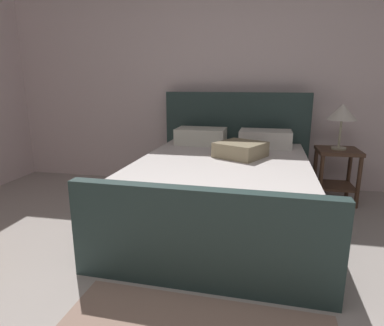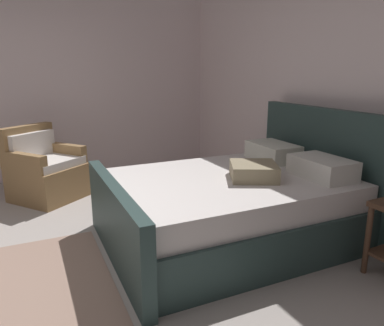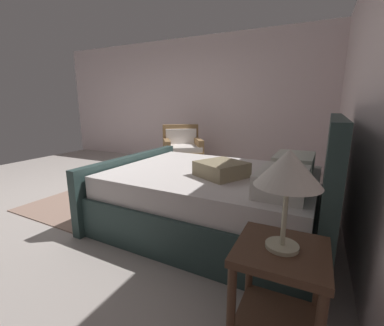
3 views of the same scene
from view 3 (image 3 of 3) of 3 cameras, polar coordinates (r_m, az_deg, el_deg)
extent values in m
cube|color=#AAA099|center=(3.99, -23.33, -7.28)|extent=(5.91, 6.50, 0.02)
cube|color=silver|center=(2.44, 36.36, 12.18)|extent=(6.03, 0.12, 2.73)
cube|color=silver|center=(6.15, -2.44, 13.48)|extent=(0.12, 6.62, 2.73)
cube|color=#293D3B|center=(2.79, 4.43, -10.16)|extent=(1.69, 2.11, 0.40)
cube|color=#293D3B|center=(2.46, 28.24, -4.98)|extent=(1.74, 0.17, 1.20)
cube|color=#293D3B|center=(3.29, -12.96, -4.21)|extent=(1.74, 0.17, 0.69)
cube|color=silver|center=(2.69, 4.54, -4.05)|extent=(1.61, 2.04, 0.22)
cube|color=silver|center=(2.80, 21.78, -0.02)|extent=(0.57, 0.38, 0.18)
cube|color=silver|center=(2.10, 19.49, -3.90)|extent=(0.57, 0.38, 0.18)
cube|color=gray|center=(2.45, 6.56, -1.36)|extent=(0.54, 0.54, 0.14)
cube|color=#513525|center=(1.41, 19.31, -18.11)|extent=(0.44, 0.44, 0.04)
cube|color=#513525|center=(1.64, 18.13, -30.21)|extent=(0.40, 0.40, 0.02)
cylinder|color=#513525|center=(1.75, 12.65, -22.65)|extent=(0.04, 0.04, 0.56)
cylinder|color=#513525|center=(1.46, 8.63, -30.82)|extent=(0.04, 0.04, 0.56)
cylinder|color=#513525|center=(1.73, 26.19, -24.25)|extent=(0.04, 0.04, 0.56)
cylinder|color=#B7B293|center=(1.39, 19.40, -17.04)|extent=(0.16, 0.16, 0.02)
cylinder|color=#B7B293|center=(1.32, 19.92, -10.97)|extent=(0.02, 0.02, 0.30)
cone|color=silver|center=(1.25, 20.74, -0.95)|extent=(0.31, 0.31, 0.17)
cube|color=olive|center=(5.06, -2.08, 0.50)|extent=(1.00, 1.00, 0.42)
cube|color=silver|center=(5.01, -2.11, 3.40)|extent=(0.92, 0.92, 0.10)
cube|color=olive|center=(5.29, -2.58, 5.97)|extent=(0.52, 0.66, 0.48)
cube|color=silver|center=(5.20, -2.45, 5.59)|extent=(0.44, 0.56, 0.36)
cube|color=olive|center=(4.97, -5.66, 3.97)|extent=(0.58, 0.46, 0.22)
cube|color=olive|center=(5.05, 1.38, 4.17)|extent=(0.58, 0.46, 0.22)
cube|color=gray|center=(3.84, -21.56, -7.62)|extent=(1.56, 1.29, 0.01)
camera|label=1|loc=(4.39, -36.10, 10.70)|focal=30.48mm
camera|label=2|loc=(2.72, -72.31, 10.17)|focal=34.18mm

